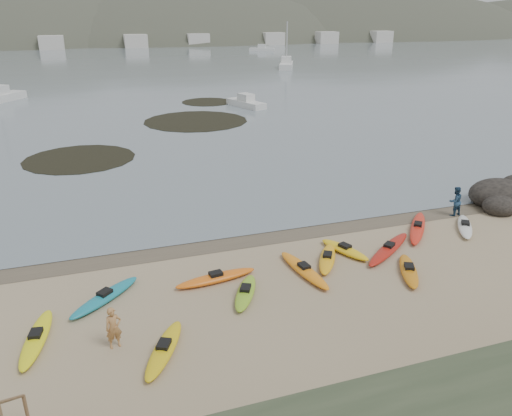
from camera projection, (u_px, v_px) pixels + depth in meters
name	position (u px, v px, depth m)	size (l,w,h in m)	color
ground	(256.00, 234.00, 26.21)	(600.00, 600.00, 0.00)	tan
wet_sand	(258.00, 237.00, 25.95)	(60.00, 60.00, 0.00)	brown
water	(92.00, 30.00, 290.49)	(1200.00, 1200.00, 0.00)	slate
kayaks	(303.00, 269.00, 22.34)	(23.05, 9.61, 0.34)	teal
person_west	(114.00, 328.00, 17.20)	(0.57, 0.37, 1.55)	#B9814A
person_east	(455.00, 201.00, 28.36)	(0.84, 0.65, 1.72)	navy
rock_cluster	(507.00, 199.00, 30.40)	(5.32, 3.92, 1.82)	black
kelp_mats	(170.00, 126.00, 50.63)	(23.25, 30.00, 0.04)	black
moored_boats	(135.00, 70.00, 92.72)	(84.07, 89.41, 1.29)	silver
far_hills	(199.00, 77.00, 214.63)	(550.00, 135.00, 80.00)	#384235
far_town	(126.00, 41.00, 154.99)	(199.00, 5.00, 4.00)	beige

